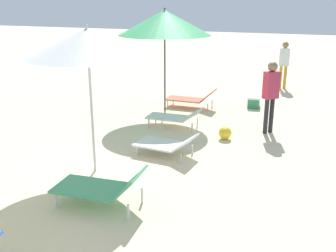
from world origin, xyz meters
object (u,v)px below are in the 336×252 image
umbrella_second (87,43)px  person_walking_near (271,90)px  lounger_farthest_inland (175,117)px  person_walking_mid (284,60)px  lounger_farthest_shoreside (192,98)px  beach_ball (225,133)px  lounger_second_inland (101,187)px  umbrella_farthest (165,23)px  cooler_box (254,102)px  lounger_second_shoreside (167,144)px

umbrella_second → person_walking_near: 4.78m
lounger_farthest_inland → person_walking_mid: bearing=-111.1°
lounger_farthest_shoreside → beach_ball: 2.99m
beach_ball → person_walking_near: bearing=45.6°
umbrella_second → lounger_farthest_shoreside: (0.19, 5.22, -2.17)m
lounger_second_inland → beach_ball: size_ratio=4.86×
lounger_farthest_shoreside → person_walking_mid: person_walking_mid is taller
umbrella_farthest → cooler_box: size_ratio=5.24×
person_walking_near → person_walking_mid: person_walking_near is taller
umbrella_second → lounger_farthest_inland: umbrella_second is taller
lounger_second_shoreside → cooler_box: (0.98, 4.74, -0.09)m
lounger_second_inland → person_walking_near: bearing=-116.7°
person_walking_near → cooler_box: (-0.80, 2.38, -0.93)m
lounger_second_inland → umbrella_farthest: 5.85m
cooler_box → beach_ball: bearing=-91.3°
lounger_second_shoreside → lounger_second_inland: lounger_second_inland is taller
umbrella_second → person_walking_near: (2.76, 3.66, -1.36)m
umbrella_farthest → person_walking_mid: umbrella_farthest is taller
umbrella_second → lounger_second_shoreside: bearing=52.6°
lounger_farthest_shoreside → person_walking_near: 3.11m
umbrella_farthest → cooler_box: bearing=41.0°
lounger_farthest_shoreside → person_walking_near: size_ratio=0.86×
lounger_farthest_shoreside → person_walking_near: (2.57, -1.56, 0.80)m
lounger_second_shoreside → umbrella_farthest: (-1.23, 2.83, 2.35)m
person_walking_near → lounger_farthest_shoreside: bearing=9.8°
lounger_second_inland → lounger_farthest_shoreside: bearing=-89.2°
lounger_second_shoreside → lounger_farthest_shoreside: 4.01m
person_walking_mid → cooler_box: size_ratio=3.04×
lounger_farthest_inland → beach_ball: size_ratio=4.73×
umbrella_farthest → lounger_farthest_inland: (0.69, -0.95, -2.31)m
umbrella_second → cooler_box: umbrella_second is taller
person_walking_mid → cooler_box: 3.32m
person_walking_mid → cooler_box: person_walking_mid is taller
umbrella_second → lounger_farthest_inland: bearing=82.0°
umbrella_second → lounger_farthest_inland: size_ratio=1.90×
lounger_second_inland → beach_ball: bearing=-109.8°
person_walking_near → beach_ball: (-0.87, -0.89, -0.95)m
lounger_second_shoreside → lounger_second_inland: 2.45m
person_walking_mid → beach_ball: 6.51m
lounger_farthest_inland → person_walking_mid: size_ratio=0.84×
person_walking_near → person_walking_mid: 5.54m
lounger_second_inland → beach_ball: (1.02, 3.92, -0.19)m
umbrella_farthest → person_walking_mid: size_ratio=1.72×
lounger_second_shoreside → lounger_second_inland: size_ratio=0.89×
lounger_second_shoreside → lounger_farthest_inland: lounger_farthest_inland is taller
lounger_farthest_shoreside → umbrella_second: bearing=86.6°
lounger_farthest_inland → beach_ball: 1.50m
lounger_farthest_inland → person_walking_near: size_ratio=0.82×
umbrella_second → lounger_second_inland: bearing=-53.1°
lounger_second_inland → person_walking_near: person_walking_near is taller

